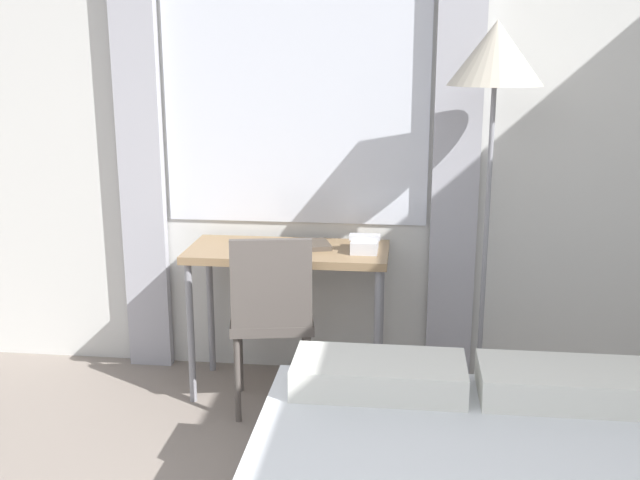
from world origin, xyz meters
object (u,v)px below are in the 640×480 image
at_px(desk_chair, 272,311).
at_px(desk, 288,264).
at_px(standing_lamp, 495,70).
at_px(telephone, 365,244).
at_px(book, 301,245).

bearing_deg(desk_chair, desk, 69.82).
relative_size(desk_chair, standing_lamp, 0.48).
bearing_deg(standing_lamp, telephone, 172.85).
relative_size(desk, desk_chair, 1.11).
xyz_separation_m(desk_chair, book, (0.11, 0.27, 0.26)).
distance_m(telephone, book, 0.33).
height_order(desk_chair, telephone, desk_chair).
relative_size(desk_chair, book, 2.74).
bearing_deg(book, desk_chair, -111.42).
bearing_deg(telephone, book, 174.91).
xyz_separation_m(standing_lamp, telephone, (-0.58, 0.07, -0.85)).
height_order(standing_lamp, telephone, standing_lamp).
height_order(telephone, book, telephone).
distance_m(desk, telephone, 0.41).
relative_size(desk, book, 3.05).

